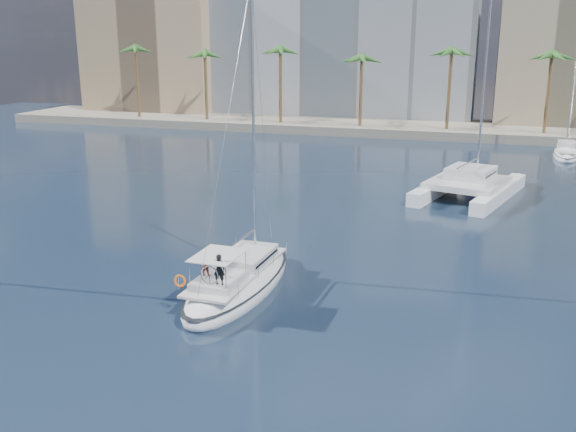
% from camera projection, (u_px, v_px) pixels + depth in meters
% --- Properties ---
extents(ground, '(160.00, 160.00, 0.00)m').
position_uv_depth(ground, '(254.00, 289.00, 34.46)').
color(ground, black).
rests_on(ground, ground).
extents(quay, '(120.00, 14.00, 1.20)m').
position_uv_depth(quay, '(403.00, 128.00, 90.37)').
color(quay, gray).
rests_on(quay, ground).
extents(building_modern, '(42.00, 16.00, 28.00)m').
position_uv_depth(building_modern, '(341.00, 30.00, 101.19)').
color(building_modern, silver).
rests_on(building_modern, ground).
extents(building_tan_left, '(22.00, 14.00, 22.00)m').
position_uv_depth(building_tan_left, '(159.00, 49.00, 106.87)').
color(building_tan_left, tan).
rests_on(building_tan_left, ground).
extents(building_beige, '(20.00, 14.00, 20.00)m').
position_uv_depth(building_beige, '(572.00, 59.00, 89.83)').
color(building_beige, tan).
rests_on(building_beige, ground).
extents(palm_left, '(3.60, 3.60, 12.30)m').
position_uv_depth(palm_left, '(169.00, 56.00, 93.75)').
color(palm_left, brown).
rests_on(palm_left, ground).
extents(palm_centre, '(3.60, 3.60, 12.30)m').
position_uv_depth(palm_centre, '(403.00, 58.00, 84.07)').
color(palm_centre, brown).
rests_on(palm_centre, ground).
extents(main_sloop, '(3.97, 11.38, 16.71)m').
position_uv_depth(main_sloop, '(239.00, 282.00, 34.05)').
color(main_sloop, white).
rests_on(main_sloop, ground).
extents(catamaran, '(9.37, 13.72, 18.18)m').
position_uv_depth(catamaran, '(469.00, 183.00, 53.96)').
color(catamaran, white).
rests_on(catamaran, ground).
extents(seagull, '(1.15, 0.49, 0.21)m').
position_uv_depth(seagull, '(217.00, 251.00, 38.99)').
color(seagull, silver).
rests_on(seagull, ground).
extents(moored_yacht_a, '(3.37, 9.52, 11.90)m').
position_uv_depth(moored_yacht_a, '(565.00, 157.00, 71.97)').
color(moored_yacht_a, white).
rests_on(moored_yacht_a, ground).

